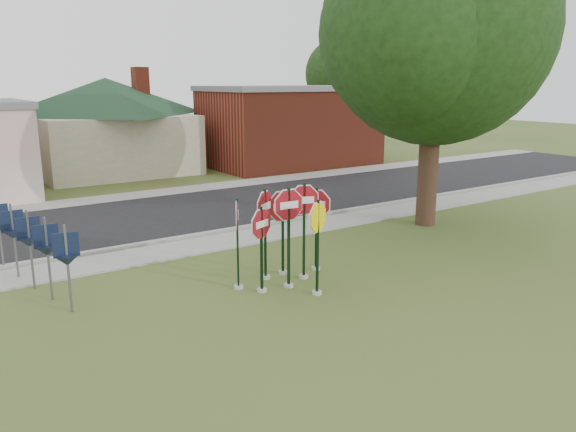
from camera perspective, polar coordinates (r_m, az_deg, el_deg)
ground at (r=13.41m, az=3.11°, el=-8.39°), size 120.00×120.00×0.00m
sidewalk_near at (r=17.83m, az=-7.71°, el=-2.79°), size 60.00×1.60×0.06m
road at (r=21.83m, az=-13.06°, el=-0.03°), size 60.00×7.00×0.04m
sidewalk_far at (r=25.80m, az=-16.59°, el=1.84°), size 60.00×1.60×0.06m
curb at (r=18.69m, az=-9.10°, el=-1.95°), size 60.00×0.20×0.14m
stop_sign_center at (r=13.62m, az=0.07°, el=-0.69°), size 1.09×0.24×2.65m
stop_sign_yellow at (r=13.20m, az=3.03°, el=-1.94°), size 0.97×0.44×2.43m
stop_sign_left at (r=13.41m, az=-2.72°, el=-2.34°), size 0.96×0.41×2.23m
stop_sign_right at (r=14.26m, az=1.64°, el=-0.10°), size 1.03×0.36×2.63m
stop_sign_back_right at (r=14.62m, az=-0.54°, el=-0.35°), size 1.13×0.27×2.42m
stop_sign_back_left at (r=14.26m, az=-2.34°, el=-0.54°), size 0.96×0.59×2.48m
stop_sign_far_right at (r=14.97m, az=2.91°, el=-0.18°), size 0.59×0.90×2.38m
stop_sign_far_left at (r=13.62m, az=-5.17°, el=-1.65°), size 0.51×0.88×2.38m
route_sign_row at (r=14.99m, az=-24.78°, el=-2.34°), size 1.43×4.63×2.00m
building_house at (r=33.29m, az=-17.91°, el=10.55°), size 11.60×11.60×6.20m
building_brick at (r=34.56m, az=0.27°, el=9.21°), size 10.20×6.20×4.75m
oak_tree at (r=20.23m, az=14.83°, el=17.95°), size 11.35×10.75×10.60m
bg_tree_right at (r=46.50m, az=5.31°, el=14.17°), size 5.60×5.60×8.40m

